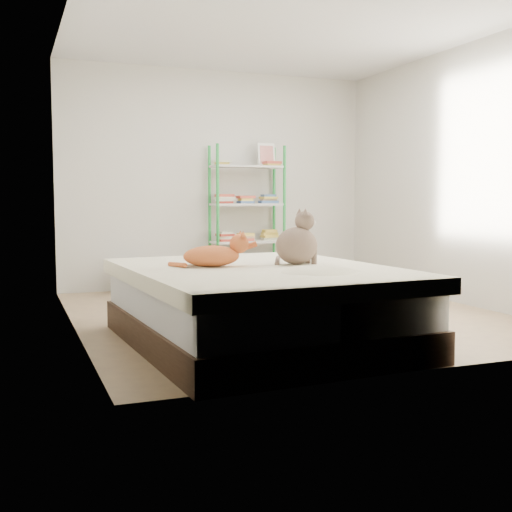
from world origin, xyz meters
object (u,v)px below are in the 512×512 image
orange_cat (211,253)px  grey_cat (297,238)px  bed (258,305)px  cardboard_box (251,279)px  white_bin (132,276)px  shelf_unit (247,221)px

orange_cat → grey_cat: size_ratio=1.20×
bed → cardboard_box: (0.84, 2.36, -0.11)m
grey_cat → cardboard_box: bearing=-17.7°
white_bin → shelf_unit: bearing=1.3°
orange_cat → shelf_unit: size_ratio=0.28×
bed → white_bin: 2.92m
cardboard_box → white_bin: 1.35m
orange_cat → cardboard_box: (1.15, 2.24, -0.49)m
bed → shelf_unit: shelf_unit is taller
bed → orange_cat: bearing=155.4°
orange_cat → white_bin: orange_cat is taller
bed → cardboard_box: size_ratio=4.10×
grey_cat → shelf_unit: (0.67, 2.86, 0.03)m
bed → grey_cat: grey_cat is taller
bed → shelf_unit: bearing=67.4°
shelf_unit → cardboard_box: shelf_unit is taller
white_bin → orange_cat: bearing=-88.1°
bed → white_bin: size_ratio=5.84×
grey_cat → bed: bearing=95.0°
shelf_unit → white_bin: 1.53m
bed → orange_cat: (-0.32, 0.12, 0.38)m
shelf_unit → cardboard_box: 0.86m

